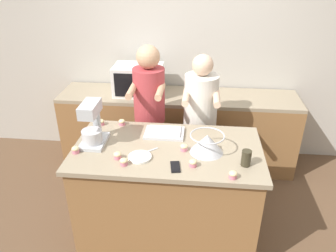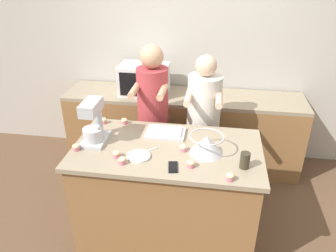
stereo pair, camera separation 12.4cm
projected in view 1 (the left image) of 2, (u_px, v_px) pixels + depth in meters
ground_plane at (168, 231)px, 3.18m from camera, size 16.00×16.00×0.00m
back_wall at (181, 51)px, 3.95m from camera, size 10.00×0.06×2.70m
island_counter at (168, 192)px, 2.96m from camera, size 1.58×0.87×0.95m
back_counter at (178, 129)px, 4.06m from camera, size 2.80×0.60×0.92m
person_left at (150, 119)px, 3.39m from camera, size 0.33×0.50×1.64m
person_right at (200, 126)px, 3.37m from camera, size 0.35×0.51×1.56m
stand_mixer at (92, 126)px, 2.72m from camera, size 0.20×0.30×0.38m
mixing_bowl at (207, 143)px, 2.64m from camera, size 0.28×0.28×0.16m
baking_tray at (164, 132)px, 2.93m from camera, size 0.35×0.24×0.04m
microwave_oven at (139, 80)px, 3.80m from camera, size 0.56×0.39×0.34m
cell_phone at (175, 167)px, 2.48m from camera, size 0.09×0.15×0.01m
drinking_glass at (246, 158)px, 2.48m from camera, size 0.07×0.07×0.13m
small_plate at (140, 157)px, 2.59m from camera, size 0.19×0.19×0.02m
knife at (145, 153)px, 2.66m from camera, size 0.18×0.16×0.01m
cupcake_0 at (101, 122)px, 3.09m from camera, size 0.06×0.06×0.06m
cupcake_1 at (233, 175)px, 2.35m from camera, size 0.06×0.06×0.06m
cupcake_2 at (193, 163)px, 2.48m from camera, size 0.06×0.06×0.06m
cupcake_3 at (184, 147)px, 2.68m from camera, size 0.06×0.06×0.06m
cupcake_4 at (122, 122)px, 3.09m from camera, size 0.06×0.06×0.06m
cupcake_5 at (76, 150)px, 2.65m from camera, size 0.06×0.06×0.06m
cupcake_6 at (124, 162)px, 2.50m from camera, size 0.06×0.06×0.06m
cupcake_7 at (118, 155)px, 2.58m from camera, size 0.06×0.06×0.06m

